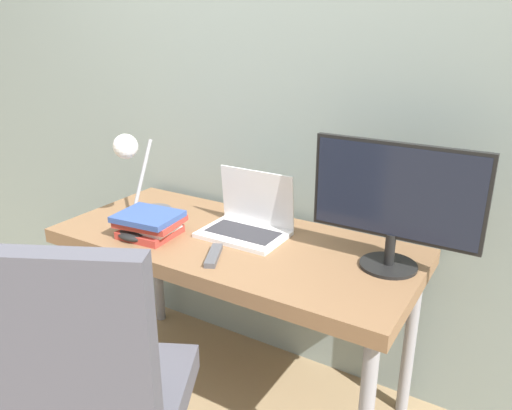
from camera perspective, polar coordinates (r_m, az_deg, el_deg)
The scene contains 9 objects.
wall_back at distance 2.20m, azimuth 2.99°, elevation 13.08°, with size 8.00×0.05×2.60m.
desk at distance 2.05m, azimuth -2.60°, elevation -5.66°, with size 1.48×0.66×0.75m.
laptop at distance 2.05m, azimuth -0.95°, elevation -1.89°, with size 0.34×0.24×0.25m.
monitor at distance 1.76m, azimuth 15.62°, elevation 0.64°, with size 0.59×0.20×0.45m.
desk_lamp at distance 2.18m, azimuth -13.83°, elevation 4.67°, with size 0.14×0.27×0.39m.
office_chair at distance 1.56m, azimuth -19.03°, elevation -19.08°, with size 0.67×0.65×1.08m.
book_stack at distance 2.07m, azimuth -12.02°, elevation -2.12°, with size 0.27×0.24×0.10m.
tv_remote at distance 1.86m, azimuth -4.86°, elevation -5.77°, with size 0.11×0.17×0.02m.
game_controller at distance 2.06m, azimuth -13.83°, elevation -3.32°, with size 0.15×0.10×0.04m.
Camera 1 is at (1.03, -1.20, 1.57)m, focal length 35.00 mm.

